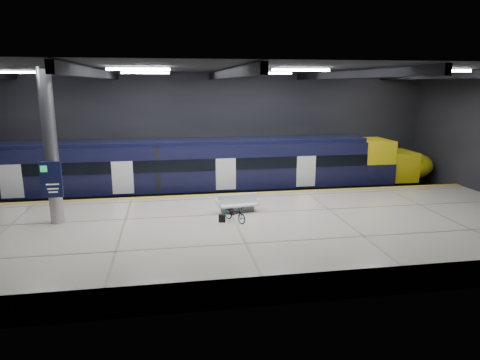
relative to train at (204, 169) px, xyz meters
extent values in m
plane|color=black|center=(0.78, -5.50, -2.06)|extent=(30.00, 30.00, 0.00)
cube|color=black|center=(0.78, 2.50, 1.94)|extent=(30.00, 0.10, 8.00)
cube|color=black|center=(0.78, -13.50, 1.94)|extent=(30.00, 0.10, 8.00)
cube|color=black|center=(0.78, -5.50, 5.94)|extent=(30.00, 16.00, 0.10)
cube|color=black|center=(-5.22, -5.50, 5.69)|extent=(0.25, 16.00, 0.40)
cube|color=black|center=(0.78, -5.50, 5.69)|extent=(0.25, 16.00, 0.40)
cube|color=black|center=(6.78, -5.50, 5.69)|extent=(0.25, 16.00, 0.40)
cube|color=black|center=(12.78, -5.50, 5.69)|extent=(0.25, 16.00, 0.40)
cube|color=white|center=(-3.22, -7.50, 5.82)|extent=(2.60, 0.18, 0.10)
cube|color=white|center=(3.78, -7.50, 5.82)|extent=(2.60, 0.18, 0.10)
cube|color=white|center=(10.78, -7.50, 5.82)|extent=(2.60, 0.18, 0.10)
cube|color=white|center=(-10.22, -1.50, 5.82)|extent=(2.60, 0.18, 0.10)
cube|color=white|center=(-3.22, -1.50, 5.82)|extent=(2.60, 0.18, 0.10)
cube|color=white|center=(3.78, -1.50, 5.82)|extent=(2.60, 0.18, 0.10)
cube|color=white|center=(10.78, -1.50, 5.82)|extent=(2.60, 0.18, 0.10)
cube|color=beige|center=(0.78, -8.00, -1.51)|extent=(30.00, 11.00, 1.10)
cube|color=gold|center=(0.78, -2.75, -0.95)|extent=(30.00, 0.40, 0.01)
cube|color=gray|center=(0.78, -0.72, -1.98)|extent=(30.00, 0.08, 0.16)
cube|color=gray|center=(0.78, 0.72, -1.98)|extent=(30.00, 0.08, 0.16)
cube|color=black|center=(-1.80, 0.00, -1.51)|extent=(24.00, 2.58, 0.80)
cube|color=black|center=(-1.80, 0.00, 0.27)|extent=(24.00, 2.80, 2.75)
cube|color=black|center=(-1.80, 0.00, 1.76)|extent=(24.00, 2.30, 0.24)
cube|color=black|center=(-1.80, -1.41, 0.54)|extent=(24.00, 0.04, 0.70)
cube|color=white|center=(1.20, -1.41, -0.06)|extent=(1.20, 0.05, 1.90)
cube|color=yellow|center=(11.20, 0.00, 0.27)|extent=(2.00, 2.80, 2.75)
ellipsoid|color=yellow|center=(13.80, 0.00, -0.21)|extent=(3.60, 2.52, 1.90)
cube|color=black|center=(11.50, 0.00, 0.44)|extent=(1.60, 2.38, 0.80)
cube|color=#595B60|center=(1.14, -6.19, -0.81)|extent=(1.63, 0.68, 0.30)
cube|color=white|center=(1.14, -6.19, -0.58)|extent=(2.07, 1.08, 0.08)
cube|color=white|center=(1.14, -6.19, -0.31)|extent=(1.97, 0.32, 0.49)
cube|color=white|center=(0.16, -6.31, -0.46)|extent=(0.16, 0.84, 0.30)
cube|color=white|center=(2.12, -6.07, -0.46)|extent=(0.16, 0.84, 0.30)
imported|color=#99999E|center=(0.79, -7.68, -0.58)|extent=(1.18, 1.50, 0.76)
cube|color=black|center=(0.19, -7.68, -0.78)|extent=(0.34, 0.25, 0.35)
cylinder|color=#9EA0A5|center=(-7.22, -6.50, 2.49)|extent=(0.60, 0.60, 6.90)
cube|color=#0F1337|center=(-7.22, -6.92, 1.14)|extent=(0.90, 0.12, 1.60)
camera|label=1|loc=(-2.08, -26.23, 5.24)|focal=32.00mm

